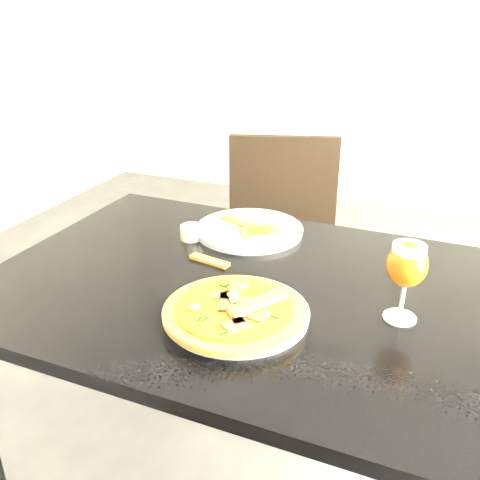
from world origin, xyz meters
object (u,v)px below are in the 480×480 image
at_px(chair_far, 281,254).
at_px(pizza, 235,310).
at_px(dining_table, 256,319).
at_px(beer_glass, 407,265).

bearing_deg(chair_far, pizza, -95.44).
bearing_deg(dining_table, chair_far, 104.07).
bearing_deg(dining_table, beer_glass, -3.22).
bearing_deg(chair_far, dining_table, -93.93).
distance_m(dining_table, pizza, 0.19).
height_order(pizza, beer_glass, beer_glass).
distance_m(chair_far, beer_glass, 0.93).
distance_m(dining_table, chair_far, 0.72).
xyz_separation_m(dining_table, beer_glass, (0.31, -0.02, 0.21)).
relative_size(chair_far, beer_glass, 5.42).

